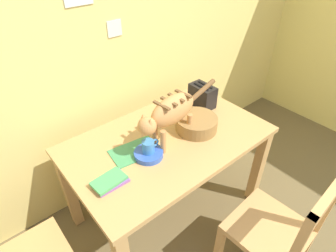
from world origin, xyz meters
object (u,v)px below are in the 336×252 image
at_px(wooden_chair_near, 276,232).
at_px(dining_table, 168,148).
at_px(book_stack, 110,181).
at_px(magazine, 135,151).
at_px(cat, 171,113).
at_px(saucer_bowl, 149,154).
at_px(wicker_basket, 196,123).
at_px(coffee_mug, 149,146).
at_px(toaster, 202,96).

bearing_deg(wooden_chair_near, dining_table, 96.94).
bearing_deg(book_stack, magazine, 27.62).
xyz_separation_m(cat, saucer_bowl, (-0.19, -0.02, -0.21)).
distance_m(dining_table, wooden_chair_near, 0.83).
xyz_separation_m(saucer_bowl, wicker_basket, (0.42, 0.01, 0.03)).
xyz_separation_m(dining_table, book_stack, (-0.50, -0.10, 0.11)).
xyz_separation_m(cat, coffee_mug, (-0.19, -0.02, -0.15)).
distance_m(saucer_bowl, wicker_basket, 0.42).
relative_size(magazine, book_stack, 1.50).
bearing_deg(magazine, coffee_mug, -55.51).
bearing_deg(coffee_mug, cat, 6.02).
distance_m(cat, wicker_basket, 0.29).
distance_m(toaster, wooden_chair_near, 1.05).
xyz_separation_m(magazine, toaster, (0.71, 0.11, 0.08)).
bearing_deg(cat, wicker_basket, -98.60).
bearing_deg(magazine, wicker_basket, -2.92).
bearing_deg(wicker_basket, book_stack, -175.90).
xyz_separation_m(dining_table, wicker_basket, (0.21, -0.05, 0.14)).
xyz_separation_m(dining_table, magazine, (-0.25, 0.03, 0.09)).
bearing_deg(cat, book_stack, 91.33).
bearing_deg(saucer_bowl, toaster, 16.87).
bearing_deg(cat, coffee_mug, 90.12).
bearing_deg(saucer_bowl, wicker_basket, 1.25).
bearing_deg(wooden_chair_near, wicker_basket, 81.38).
bearing_deg(toaster, wicker_basket, -142.27).
height_order(coffee_mug, toaster, toaster).
height_order(cat, saucer_bowl, cat).
relative_size(dining_table, coffee_mug, 11.47).
height_order(magazine, toaster, toaster).
relative_size(coffee_mug, toaster, 0.58).
height_order(cat, magazine, cat).
bearing_deg(wicker_basket, toaster, 37.73).
bearing_deg(wooden_chair_near, magazine, 111.89).
bearing_deg(wicker_basket, coffee_mug, -178.74).
distance_m(dining_table, book_stack, 0.52).
distance_m(magazine, wicker_basket, 0.47).
xyz_separation_m(coffee_mug, wicker_basket, (0.41, 0.01, -0.03)).
relative_size(cat, toaster, 3.35).
bearing_deg(wicker_basket, magazine, 169.97).
height_order(cat, toaster, cat).
height_order(coffee_mug, magazine, coffee_mug).
bearing_deg(coffee_mug, dining_table, 16.22).
bearing_deg(magazine, wooden_chair_near, -57.52).
relative_size(magazine, wicker_basket, 1.03).
distance_m(saucer_bowl, coffee_mug, 0.06).
bearing_deg(book_stack, coffee_mug, 7.98).
bearing_deg(wooden_chair_near, book_stack, 129.41).
bearing_deg(wooden_chair_near, saucer_bowl, 111.88).
xyz_separation_m(cat, book_stack, (-0.49, -0.06, -0.21)).
height_order(saucer_bowl, coffee_mug, coffee_mug).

